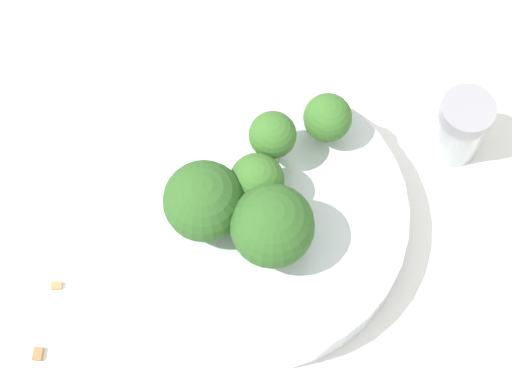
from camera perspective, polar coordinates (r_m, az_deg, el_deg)
ground_plane at (r=0.67m, az=0.00°, el=-2.39°), size 3.00×3.00×0.00m
bowl at (r=0.65m, az=0.00°, el=-1.80°), size 0.23×0.23×0.04m
broccoli_floret_0 at (r=0.62m, az=1.06°, el=3.73°), size 0.03×0.03×0.05m
broccoli_floret_1 at (r=0.60m, az=-3.54°, el=-0.63°), size 0.06×0.06×0.06m
broccoli_floret_2 at (r=0.59m, az=1.03°, el=-2.29°), size 0.06×0.06×0.07m
broccoli_floret_3 at (r=0.63m, az=4.73°, el=4.91°), size 0.04×0.04×0.05m
broccoli_floret_4 at (r=0.61m, az=0.12°, el=0.73°), size 0.04×0.04×0.05m
pepper_shaker at (r=0.68m, az=13.39°, el=4.25°), size 0.04×0.04×0.06m
almond_crumb_0 at (r=0.72m, az=12.33°, el=5.41°), size 0.01×0.01×0.01m
almond_crumb_1 at (r=0.66m, az=-13.24°, el=-6.05°), size 0.01×0.01×0.01m
almond_crumb_2 at (r=0.65m, az=-14.43°, el=-10.37°), size 0.01×0.01×0.01m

